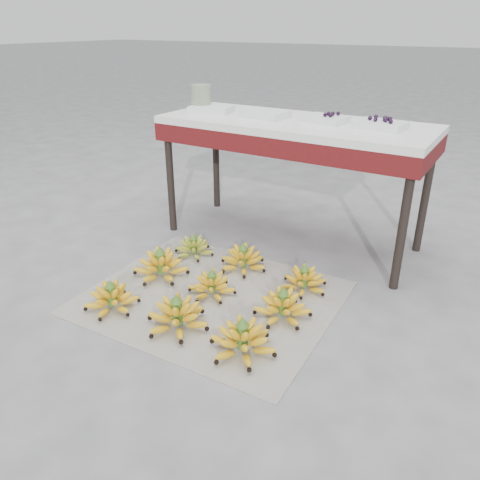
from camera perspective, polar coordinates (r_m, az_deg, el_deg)
The scene contains 17 objects.
ground at distance 2.43m, azimuth -3.49°, elevation -7.78°, with size 60.00×60.00×0.00m, color #5F5F61.
newspaper_mat at distance 2.48m, azimuth -3.46°, elevation -6.99°, with size 1.25×1.05×0.01m, color white.
bunch_front_left at distance 2.44m, azimuth -15.38°, elevation -6.90°, with size 0.35×0.35×0.16m.
bunch_front_center at distance 2.23m, azimuth -7.66°, elevation -9.16°, with size 0.31×0.31×0.18m.
bunch_front_right at distance 2.07m, azimuth 0.32°, elevation -12.12°, with size 0.32×0.32×0.18m.
bunch_mid_left at distance 2.67m, azimuth -9.63°, elevation -3.13°, with size 0.39×0.39×0.19m.
bunch_mid_center at distance 2.47m, azimuth -3.44°, elevation -5.58°, with size 0.26×0.26×0.15m.
bunch_mid_right at distance 2.30m, azimuth 5.23°, elevation -8.12°, with size 0.28×0.28×0.17m.
bunch_back_left at distance 2.89m, azimuth -5.65°, elevation -0.94°, with size 0.26×0.26×0.15m.
bunch_back_center at distance 2.72m, azimuth 0.38°, elevation -2.43°, with size 0.36×0.36×0.17m.
bunch_back_right at distance 2.54m, azimuth 7.81°, elevation -4.93°, with size 0.33×0.33×0.15m.
vendor_table at distance 2.92m, azimuth 6.61°, elevation 12.57°, with size 1.63×0.65×0.78m.
tray_far_left at distance 3.15m, azimuth -3.51°, elevation 15.64°, with size 0.29×0.23×0.04m.
tray_left at distance 2.97m, azimuth 3.05°, elevation 15.09°, with size 0.29×0.22×0.04m.
tray_right at distance 2.85m, azimuth 10.38°, elevation 14.32°, with size 0.26×0.21×0.06m.
tray_far_right at distance 2.75m, azimuth 16.89°, elevation 13.33°, with size 0.27×0.20×0.06m.
glass_jar at distance 3.21m, azimuth -4.76°, elevation 16.90°, with size 0.13×0.13×0.17m, color beige.
Camera 1 is at (1.19, -1.67, 1.31)m, focal length 35.00 mm.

